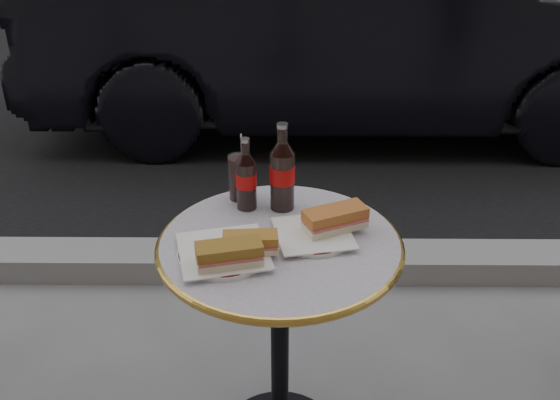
{
  "coord_description": "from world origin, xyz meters",
  "views": [
    {
      "loc": [
        0.01,
        -1.32,
        1.57
      ],
      "look_at": [
        0.0,
        0.05,
        0.82
      ],
      "focal_mm": 40.0,
      "sensor_mm": 36.0,
      "label": 1
    }
  ],
  "objects_px": {
    "bistro_table": "(280,351)",
    "plate_right": "(313,236)",
    "cola_bottle_left": "(246,174)",
    "plate_left": "(223,254)",
    "parked_car": "(357,24)",
    "cola_bottle_right": "(282,167)",
    "cola_glass": "(240,177)"
  },
  "relations": [
    {
      "from": "plate_right",
      "to": "parked_car",
      "type": "height_order",
      "value": "parked_car"
    },
    {
      "from": "plate_left",
      "to": "cola_glass",
      "type": "xyz_separation_m",
      "value": [
        0.02,
        0.29,
        0.06
      ]
    },
    {
      "from": "plate_left",
      "to": "cola_bottle_left",
      "type": "relative_size",
      "value": 1.07
    },
    {
      "from": "plate_right",
      "to": "cola_bottle_left",
      "type": "height_order",
      "value": "cola_bottle_left"
    },
    {
      "from": "bistro_table",
      "to": "plate_left",
      "type": "xyz_separation_m",
      "value": [
        -0.14,
        -0.07,
        0.37
      ]
    },
    {
      "from": "bistro_table",
      "to": "plate_left",
      "type": "relative_size",
      "value": 3.33
    },
    {
      "from": "cola_bottle_left",
      "to": "plate_right",
      "type": "bearing_deg",
      "value": -41.13
    },
    {
      "from": "cola_bottle_right",
      "to": "parked_car",
      "type": "bearing_deg",
      "value": 79.6
    },
    {
      "from": "plate_right",
      "to": "cola_glass",
      "type": "xyz_separation_m",
      "value": [
        -0.2,
        0.21,
        0.06
      ]
    },
    {
      "from": "cola_bottle_right",
      "to": "parked_car",
      "type": "height_order",
      "value": "parked_car"
    },
    {
      "from": "cola_bottle_right",
      "to": "bistro_table",
      "type": "bearing_deg",
      "value": -91.72
    },
    {
      "from": "plate_right",
      "to": "parked_car",
      "type": "relative_size",
      "value": 0.05
    },
    {
      "from": "plate_left",
      "to": "cola_bottle_right",
      "type": "height_order",
      "value": "cola_bottle_right"
    },
    {
      "from": "plate_left",
      "to": "parked_car",
      "type": "xyz_separation_m",
      "value": [
        0.6,
        2.72,
        -0.08
      ]
    },
    {
      "from": "bistro_table",
      "to": "parked_car",
      "type": "relative_size",
      "value": 0.18
    },
    {
      "from": "plate_right",
      "to": "cola_bottle_left",
      "type": "relative_size",
      "value": 0.95
    },
    {
      "from": "bistro_table",
      "to": "plate_right",
      "type": "bearing_deg",
      "value": 9.58
    },
    {
      "from": "bistro_table",
      "to": "cola_glass",
      "type": "bearing_deg",
      "value": 117.09
    },
    {
      "from": "cola_bottle_right",
      "to": "cola_glass",
      "type": "distance_m",
      "value": 0.14
    },
    {
      "from": "bistro_table",
      "to": "plate_left",
      "type": "distance_m",
      "value": 0.4
    },
    {
      "from": "bistro_table",
      "to": "parked_car",
      "type": "distance_m",
      "value": 2.71
    },
    {
      "from": "cola_bottle_left",
      "to": "cola_glass",
      "type": "height_order",
      "value": "cola_bottle_left"
    },
    {
      "from": "plate_right",
      "to": "parked_car",
      "type": "distance_m",
      "value": 2.66
    },
    {
      "from": "plate_left",
      "to": "cola_bottle_left",
      "type": "xyz_separation_m",
      "value": [
        0.04,
        0.24,
        0.1
      ]
    },
    {
      "from": "bistro_table",
      "to": "parked_car",
      "type": "height_order",
      "value": "parked_car"
    },
    {
      "from": "cola_bottle_right",
      "to": "cola_glass",
      "type": "height_order",
      "value": "cola_bottle_right"
    },
    {
      "from": "bistro_table",
      "to": "plate_left",
      "type": "height_order",
      "value": "plate_left"
    },
    {
      "from": "cola_bottle_left",
      "to": "plate_left",
      "type": "bearing_deg",
      "value": -100.32
    },
    {
      "from": "plate_right",
      "to": "cola_bottle_right",
      "type": "relative_size",
      "value": 0.79
    },
    {
      "from": "cola_bottle_left",
      "to": "cola_glass",
      "type": "bearing_deg",
      "value": 112.0
    },
    {
      "from": "cola_bottle_right",
      "to": "plate_right",
      "type": "bearing_deg",
      "value": -62.71
    },
    {
      "from": "bistro_table",
      "to": "cola_glass",
      "type": "height_order",
      "value": "cola_glass"
    }
  ]
}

